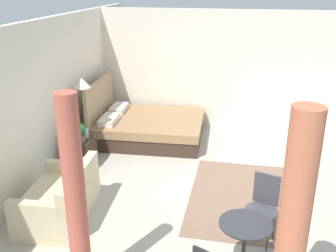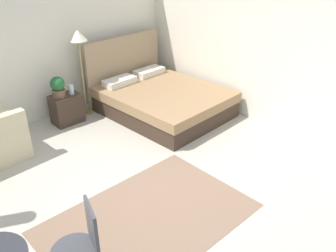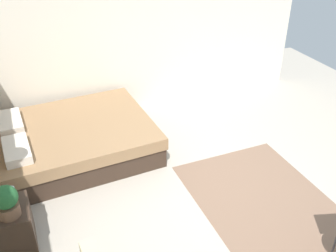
% 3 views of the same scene
% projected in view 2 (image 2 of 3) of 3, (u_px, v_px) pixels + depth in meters
% --- Properties ---
extents(ground_plane, '(8.88, 8.98, 0.02)m').
position_uv_depth(ground_plane, '(141.00, 190.00, 4.83)').
color(ground_plane, '#B2A899').
extents(wall_back, '(8.88, 0.12, 2.72)m').
position_uv_depth(wall_back, '(27.00, 47.00, 6.12)').
color(wall_back, silver).
rests_on(wall_back, ground).
extents(wall_right, '(0.12, 5.98, 2.72)m').
position_uv_depth(wall_right, '(274.00, 49.00, 5.97)').
color(wall_right, silver).
rests_on(wall_right, ground).
extents(area_rug, '(2.45, 1.63, 0.01)m').
position_uv_depth(area_rug, '(149.00, 218.00, 4.33)').
color(area_rug, '#7F604C').
rests_on(area_rug, ground).
extents(bed, '(1.93, 2.36, 1.31)m').
position_uv_depth(bed, '(160.00, 99.00, 6.84)').
color(bed, '#38281E').
rests_on(bed, ground).
extents(nightstand, '(0.52, 0.37, 0.53)m').
position_uv_depth(nightstand, '(67.00, 109.00, 6.47)').
color(nightstand, '#38281E').
rests_on(nightstand, ground).
extents(potted_plant, '(0.25, 0.25, 0.37)m').
position_uv_depth(potted_plant, '(58.00, 87.00, 6.20)').
color(potted_plant, brown).
rests_on(potted_plant, nightstand).
extents(vase, '(0.09, 0.09, 0.18)m').
position_uv_depth(vase, '(71.00, 90.00, 6.35)').
color(vase, silver).
rests_on(vase, nightstand).
extents(floor_lamp, '(0.32, 0.32, 1.59)m').
position_uv_depth(floor_lamp, '(79.00, 43.00, 6.31)').
color(floor_lamp, '#99844C').
rests_on(floor_lamp, ground).
extents(cafe_chair_near_couch, '(0.55, 0.55, 0.93)m').
position_uv_depth(cafe_chair_near_couch, '(83.00, 241.00, 3.27)').
color(cafe_chair_near_couch, '#3F3F44').
rests_on(cafe_chair_near_couch, ground).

